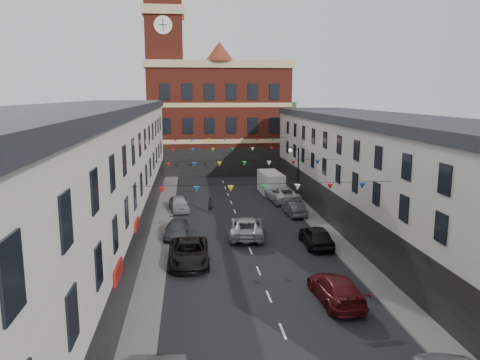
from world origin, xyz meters
name	(u,v)px	position (x,y,z in m)	size (l,w,h in m)	color
ground	(251,251)	(0.00, 0.00, 0.00)	(160.00, 160.00, 0.00)	black
pavement_left	(158,245)	(-6.90, 2.00, 0.07)	(1.80, 64.00, 0.15)	#605E5B
pavement_right	(333,239)	(6.90, 2.00, 0.07)	(1.80, 64.00, 0.15)	#605E5B
terrace_left	(86,181)	(-11.78, 1.00, 5.35)	(8.40, 56.00, 10.70)	beige
terrace_right	(401,181)	(11.78, 1.00, 4.85)	(8.40, 56.00, 9.70)	#B7B4AB
civic_building	(218,117)	(0.00, 37.95, 8.14)	(20.60, 13.30, 18.50)	maroon
clock_tower	(165,69)	(-7.50, 35.00, 14.93)	(5.60, 5.60, 30.00)	maroon
distant_hill	(191,127)	(-4.00, 62.00, 5.00)	(40.00, 14.00, 10.00)	#2D4621
street_lamp	(296,168)	(6.55, 14.00, 3.90)	(1.10, 0.36, 6.00)	black
car_left_c	(189,253)	(-4.50, -2.18, 0.79)	(2.63, 5.71, 1.59)	black
car_left_d	(177,230)	(-5.50, 3.92, 0.66)	(1.84, 4.52, 1.31)	#3C3F43
car_left_e	(179,203)	(-5.50, 12.88, 0.74)	(1.75, 4.35, 1.48)	#9C9EA4
car_right_c	(336,289)	(3.60, -9.04, 0.75)	(2.10, 5.18, 1.50)	#561115
car_right_d	(316,236)	(5.11, 0.55, 0.81)	(1.91, 4.74, 1.61)	black
car_right_e	(294,209)	(5.50, 9.80, 0.68)	(1.44, 4.14, 1.36)	#44464A
car_right_f	(282,194)	(5.50, 15.88, 0.81)	(2.69, 5.83, 1.62)	silver
moving_car	(247,227)	(0.17, 3.59, 0.81)	(2.68, 5.81, 1.62)	#A7A8AE
white_van	(271,183)	(5.02, 20.06, 1.25)	(2.18, 5.66, 2.50)	silver
pedestrian	(210,205)	(-2.42, 11.59, 0.78)	(0.57, 0.37, 1.56)	black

